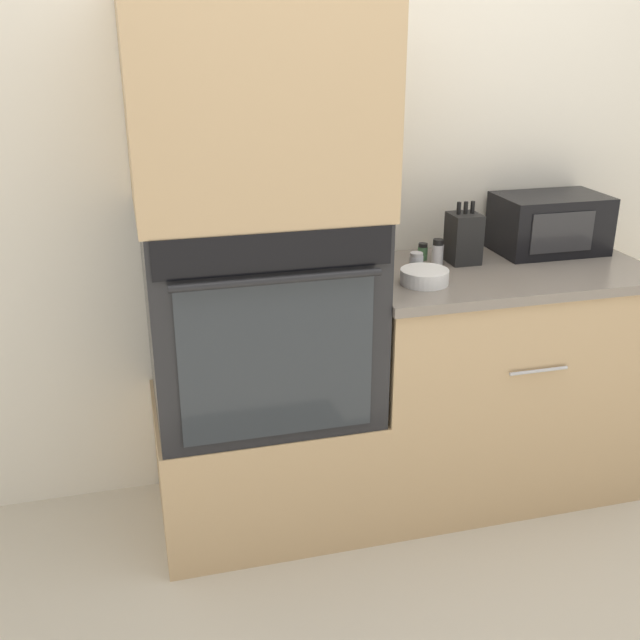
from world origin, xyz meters
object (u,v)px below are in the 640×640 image
(knife_block, at_px, (464,238))
(condiment_jar_mid, at_px, (423,252))
(microwave, at_px, (549,224))
(wall_oven, at_px, (260,312))
(condiment_jar_near, at_px, (438,252))
(condiment_jar_far, at_px, (416,261))
(bowl, at_px, (424,277))

(knife_block, height_order, condiment_jar_mid, knife_block)
(microwave, relative_size, condiment_jar_mid, 6.48)
(wall_oven, height_order, condiment_jar_near, wall_oven)
(condiment_jar_near, distance_m, condiment_jar_far, 0.11)
(condiment_jar_far, bearing_deg, condiment_jar_near, 22.85)
(bowl, bearing_deg, microwave, 21.86)
(microwave, xyz_separation_m, condiment_jar_near, (-0.49, -0.05, -0.07))
(microwave, xyz_separation_m, bowl, (-0.62, -0.25, -0.09))
(microwave, distance_m, condiment_jar_near, 0.49)
(knife_block, distance_m, bowl, 0.31)
(condiment_jar_far, bearing_deg, condiment_jar_mid, 57.27)
(knife_block, height_order, condiment_jar_near, knife_block)
(bowl, height_order, condiment_jar_near, condiment_jar_near)
(microwave, height_order, condiment_jar_far, microwave)
(microwave, height_order, condiment_jar_mid, microwave)
(microwave, bearing_deg, condiment_jar_near, -174.60)
(bowl, xyz_separation_m, condiment_jar_near, (0.13, 0.20, 0.02))
(wall_oven, relative_size, condiment_jar_near, 7.98)
(microwave, bearing_deg, condiment_jar_far, -171.40)
(microwave, relative_size, condiment_jar_far, 6.62)
(wall_oven, relative_size, bowl, 4.49)
(condiment_jar_near, height_order, condiment_jar_mid, condiment_jar_near)
(microwave, relative_size, knife_block, 1.80)
(wall_oven, xyz_separation_m, condiment_jar_mid, (0.66, 0.17, 0.12))
(condiment_jar_far, bearing_deg, microwave, 8.60)
(microwave, relative_size, condiment_jar_near, 4.41)
(microwave, bearing_deg, wall_oven, -172.87)
(wall_oven, xyz_separation_m, bowl, (0.56, -0.10, 0.11))
(bowl, bearing_deg, condiment_jar_near, 56.41)
(bowl, distance_m, condiment_jar_far, 0.16)
(bowl, bearing_deg, wall_oven, 169.81)
(bowl, bearing_deg, condiment_jar_far, 78.43)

